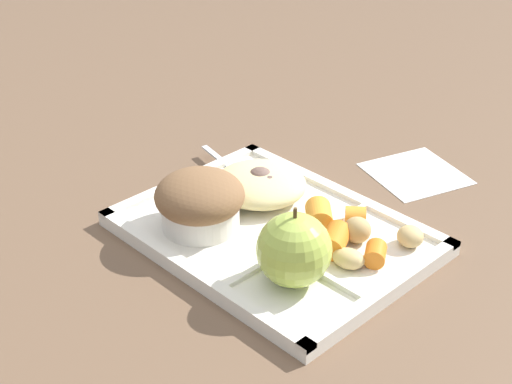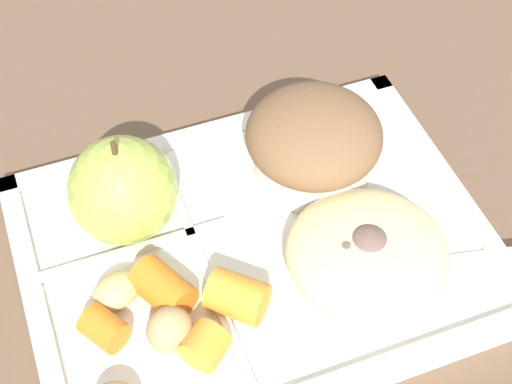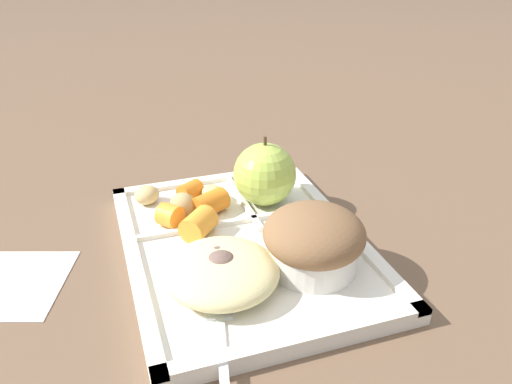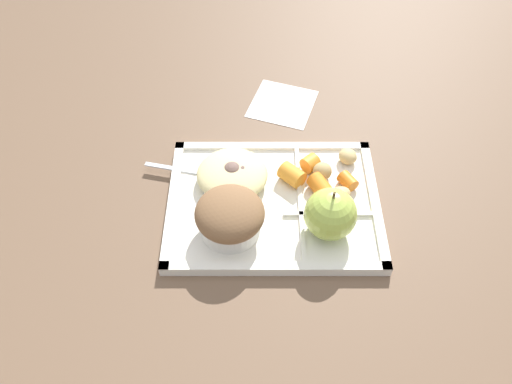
# 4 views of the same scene
# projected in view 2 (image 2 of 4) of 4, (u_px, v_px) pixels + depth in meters

# --- Properties ---
(ground) EXTENTS (6.00, 6.00, 0.00)m
(ground) POSITION_uv_depth(u_px,v_px,m) (256.00, 257.00, 0.53)
(ground) COLOR brown
(lunch_tray) EXTENTS (0.30, 0.23, 0.02)m
(lunch_tray) POSITION_uv_depth(u_px,v_px,m) (255.00, 251.00, 0.52)
(lunch_tray) COLOR silver
(lunch_tray) RESTS_ON ground
(green_apple) EXTENTS (0.07, 0.07, 0.08)m
(green_apple) POSITION_uv_depth(u_px,v_px,m) (123.00, 190.00, 0.50)
(green_apple) COLOR #A8C14C
(green_apple) RESTS_ON lunch_tray
(bran_muffin) EXTENTS (0.09, 0.09, 0.06)m
(bran_muffin) POSITION_uv_depth(u_px,v_px,m) (314.00, 142.00, 0.54)
(bran_muffin) COLOR silver
(bran_muffin) RESTS_ON lunch_tray
(carrot_slice_edge) EXTENTS (0.03, 0.03, 0.03)m
(carrot_slice_edge) POSITION_uv_depth(u_px,v_px,m) (205.00, 346.00, 0.46)
(carrot_slice_edge) COLOR orange
(carrot_slice_edge) RESTS_ON lunch_tray
(carrot_slice_large) EXTENTS (0.04, 0.05, 0.03)m
(carrot_slice_large) POSITION_uv_depth(u_px,v_px,m) (163.00, 288.00, 0.48)
(carrot_slice_large) COLOR orange
(carrot_slice_large) RESTS_ON lunch_tray
(carrot_slice_tilted) EXTENTS (0.04, 0.04, 0.03)m
(carrot_slice_tilted) POSITION_uv_depth(u_px,v_px,m) (237.00, 296.00, 0.48)
(carrot_slice_tilted) COLOR orange
(carrot_slice_tilted) RESTS_ON lunch_tray
(carrot_slice_back) EXTENTS (0.03, 0.03, 0.02)m
(carrot_slice_back) POSITION_uv_depth(u_px,v_px,m) (104.00, 328.00, 0.47)
(carrot_slice_back) COLOR orange
(carrot_slice_back) RESTS_ON lunch_tray
(potato_chunk_browned) EXTENTS (0.04, 0.04, 0.03)m
(potato_chunk_browned) POSITION_uv_depth(u_px,v_px,m) (170.00, 329.00, 0.47)
(potato_chunk_browned) COLOR tan
(potato_chunk_browned) RESTS_ON lunch_tray
(potato_chunk_corner) EXTENTS (0.04, 0.03, 0.02)m
(potato_chunk_corner) POSITION_uv_depth(u_px,v_px,m) (117.00, 290.00, 0.49)
(potato_chunk_corner) COLOR tan
(potato_chunk_corner) RESTS_ON lunch_tray
(egg_noodle_pile) EXTENTS (0.10, 0.10, 0.03)m
(egg_noodle_pile) POSITION_uv_depth(u_px,v_px,m) (367.00, 252.00, 0.50)
(egg_noodle_pile) COLOR beige
(egg_noodle_pile) RESTS_ON lunch_tray
(meatball_side) EXTENTS (0.04, 0.04, 0.04)m
(meatball_side) POSITION_uv_depth(u_px,v_px,m) (367.00, 251.00, 0.50)
(meatball_side) COLOR brown
(meatball_side) RESTS_ON lunch_tray
(meatball_center) EXTENTS (0.03, 0.03, 0.03)m
(meatball_center) POSITION_uv_depth(u_px,v_px,m) (347.00, 258.00, 0.50)
(meatball_center) COLOR brown
(meatball_center) RESTS_ON lunch_tray
(plastic_fork) EXTENTS (0.15, 0.05, 0.00)m
(plastic_fork) POSITION_uv_depth(u_px,v_px,m) (435.00, 262.00, 0.51)
(plastic_fork) COLOR silver
(plastic_fork) RESTS_ON lunch_tray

